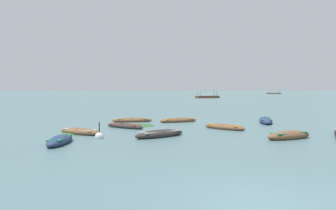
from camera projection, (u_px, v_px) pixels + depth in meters
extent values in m
plane|color=slate|center=(178.00, 90.00, 1505.65)|extent=(6000.00, 6000.00, 0.00)
cone|color=slate|center=(98.00, 68.00, 2471.55)|extent=(1421.57, 1421.57, 329.20)
cone|color=slate|center=(245.00, 53.00, 2437.61)|extent=(1744.14, 1744.14, 552.99)
cone|color=slate|center=(331.00, 60.00, 2331.06)|extent=(1637.56, 1637.56, 431.01)
ellipsoid|color=navy|center=(266.00, 121.00, 27.53)|extent=(1.78, 4.22, 0.62)
cube|color=#197A56|center=(266.00, 118.00, 27.52)|extent=(1.28, 3.04, 0.05)
cube|color=navy|center=(266.00, 118.00, 27.52)|extent=(0.71, 0.21, 0.04)
ellipsoid|color=brown|center=(132.00, 120.00, 28.31)|extent=(3.60, 1.57, 0.46)
cube|color=olive|center=(132.00, 119.00, 28.30)|extent=(2.59, 1.13, 0.05)
cube|color=brown|center=(132.00, 118.00, 28.30)|extent=(0.20, 0.62, 0.04)
ellipsoid|color=brown|center=(224.00, 127.00, 23.14)|extent=(3.09, 2.88, 0.47)
cube|color=orange|center=(224.00, 125.00, 23.13)|extent=(2.23, 2.08, 0.05)
cube|color=brown|center=(224.00, 124.00, 23.13)|extent=(0.48, 0.52, 0.04)
ellipsoid|color=#2D2826|center=(125.00, 126.00, 23.93)|extent=(3.38, 2.74, 0.43)
cube|color=#B22D28|center=(125.00, 124.00, 23.93)|extent=(2.43, 1.97, 0.05)
cube|color=#2D2826|center=(125.00, 124.00, 23.92)|extent=(0.40, 0.53, 0.04)
ellipsoid|color=navy|center=(60.00, 141.00, 16.90)|extent=(1.07, 3.22, 0.55)
cube|color=#197A56|center=(60.00, 137.00, 16.90)|extent=(0.77, 2.32, 0.05)
cube|color=navy|center=(60.00, 136.00, 16.89)|extent=(0.64, 0.11, 0.04)
ellipsoid|color=#2D2826|center=(160.00, 134.00, 19.38)|extent=(3.32, 3.01, 0.53)
cube|color=#B7B2A3|center=(160.00, 131.00, 19.38)|extent=(2.39, 2.17, 0.05)
cube|color=#2D2826|center=(160.00, 131.00, 19.37)|extent=(0.52, 0.60, 0.04)
ellipsoid|color=brown|center=(80.00, 132.00, 20.58)|extent=(3.36, 2.44, 0.48)
cube|color=#B7B2A3|center=(80.00, 129.00, 20.57)|extent=(2.42, 1.75, 0.05)
cube|color=brown|center=(80.00, 129.00, 20.57)|extent=(0.39, 0.63, 0.04)
ellipsoid|color=brown|center=(178.00, 120.00, 28.21)|extent=(3.55, 2.35, 0.46)
cube|color=orange|center=(178.00, 119.00, 28.20)|extent=(2.56, 1.69, 0.05)
cube|color=brown|center=(178.00, 118.00, 28.20)|extent=(0.35, 0.61, 0.04)
ellipsoid|color=brown|center=(289.00, 136.00, 18.62)|extent=(3.21, 2.35, 0.58)
cube|color=#197A56|center=(289.00, 133.00, 18.61)|extent=(2.31, 1.70, 0.05)
cube|color=brown|center=(289.00, 132.00, 18.60)|extent=(0.39, 0.63, 0.04)
cube|color=brown|center=(274.00, 94.00, 208.79)|extent=(8.73, 3.58, 0.90)
cylinder|color=#4C4742|center=(269.00, 92.00, 207.55)|extent=(0.10, 0.10, 1.80)
cylinder|color=#4C4742|center=(268.00, 92.00, 210.19)|extent=(0.10, 0.10, 1.80)
cylinder|color=#4C4742|center=(280.00, 92.00, 207.28)|extent=(0.10, 0.10, 1.80)
cylinder|color=#4C4742|center=(278.00, 92.00, 209.92)|extent=(0.10, 0.10, 1.80)
cube|color=beige|center=(274.00, 90.00, 208.69)|extent=(7.33, 3.01, 0.12)
cube|color=brown|center=(207.00, 97.00, 108.63)|extent=(8.35, 5.34, 0.90)
cylinder|color=#4C4742|center=(200.00, 94.00, 106.61)|extent=(0.10, 0.10, 1.80)
cylinder|color=#4C4742|center=(198.00, 94.00, 108.36)|extent=(0.10, 0.10, 1.80)
cylinder|color=#4C4742|center=(217.00, 94.00, 108.78)|extent=(0.10, 0.10, 1.80)
cylinder|color=#4C4742|center=(214.00, 94.00, 110.53)|extent=(0.10, 0.10, 1.80)
cube|color=beige|center=(207.00, 91.00, 108.53)|extent=(7.01, 4.49, 0.12)
sphere|color=silver|center=(99.00, 137.00, 18.71)|extent=(0.50, 0.50, 0.50)
cylinder|color=black|center=(99.00, 130.00, 18.69)|extent=(0.06, 0.06, 0.83)
ellipsoid|color=#477033|center=(70.00, 133.00, 20.96)|extent=(1.45, 3.46, 0.14)
ellipsoid|color=#2D5628|center=(136.00, 126.00, 25.30)|extent=(3.10, 2.86, 0.14)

